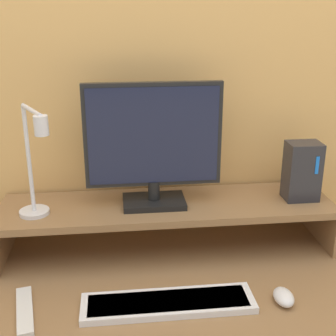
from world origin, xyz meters
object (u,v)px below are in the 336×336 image
object	(u,v)px
desk_lamp	(35,169)
remote_control	(25,311)
monitor	(153,143)
router_dock	(302,171)
keyboard	(168,303)
mouse	(284,297)

from	to	relation	value
desk_lamp	remote_control	bearing A→B (deg)	-95.37
monitor	router_dock	world-z (taller)	monitor
monitor	remote_control	bearing A→B (deg)	-140.39
router_dock	keyboard	size ratio (longest dim) A/B	0.41
desk_lamp	router_dock	xyz separation A→B (m)	(0.79, 0.06, -0.06)
monitor	router_dock	distance (m)	0.47
router_dock	remote_control	xyz separation A→B (m)	(-0.82, -0.28, -0.24)
desk_lamp	router_dock	distance (m)	0.80
router_dock	keyboard	xyz separation A→B (m)	(-0.45, -0.29, -0.24)
router_dock	desk_lamp	bearing A→B (deg)	-175.49
monitor	mouse	size ratio (longest dim) A/B	5.15
router_dock	keyboard	bearing A→B (deg)	-146.97
mouse	monitor	bearing A→B (deg)	133.74
desk_lamp	remote_control	distance (m)	0.37
monitor	desk_lamp	world-z (taller)	monitor
desk_lamp	mouse	distance (m)	0.75
keyboard	mouse	distance (m)	0.30
router_dock	mouse	distance (m)	0.42
desk_lamp	mouse	size ratio (longest dim) A/B	4.19
remote_control	mouse	bearing A→B (deg)	-2.62
desk_lamp	remote_control	xyz separation A→B (m)	(-0.02, -0.22, -0.30)
router_dock	remote_control	bearing A→B (deg)	-160.83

